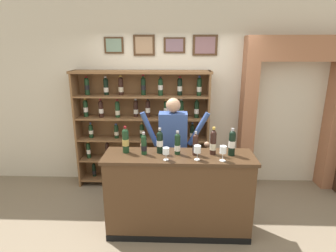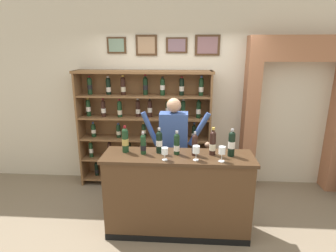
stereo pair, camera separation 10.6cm
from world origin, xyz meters
name	(u,v)px [view 1 (the left image)]	position (x,y,z in m)	size (l,w,h in m)	color
ground_plane	(173,230)	(0.00, 0.00, -0.01)	(14.00, 14.00, 0.02)	#7A6B56
back_wall	(175,93)	(0.00, 1.53, 1.54)	(12.00, 0.19, 3.08)	beige
wine_shelf	(143,125)	(-0.52, 1.29, 1.05)	(2.19, 0.36, 1.92)	brown
archway_doorway	(290,103)	(1.87, 1.39, 1.40)	(1.59, 0.45, 2.44)	#9E6647
tasting_counter	(178,194)	(0.07, 0.00, 0.52)	(1.80, 0.51, 1.04)	#4C331E
shopkeeper	(173,143)	(-0.01, 0.57, 0.99)	(0.97, 0.22, 1.62)	#2D3347
tasting_bottle_vin_santo	(126,140)	(-0.57, 0.06, 1.19)	(0.08, 0.08, 0.33)	#19381E
tasting_bottle_bianco	(144,144)	(-0.35, 0.02, 1.16)	(0.07, 0.07, 0.27)	#19381E
tasting_bottle_prosecco	(160,141)	(-0.16, 0.07, 1.18)	(0.08, 0.08, 0.31)	black
tasting_bottle_super_tuscan	(177,144)	(0.05, 0.03, 1.17)	(0.07, 0.07, 0.29)	black
tasting_bottle_brunello	(195,144)	(0.26, 0.02, 1.17)	(0.07, 0.07, 0.29)	black
tasting_bottle_riserva	(213,142)	(0.47, 0.05, 1.19)	(0.07, 0.07, 0.34)	black
tasting_bottle_chianti	(232,142)	(0.69, 0.02, 1.20)	(0.08, 0.08, 0.33)	black
wine_glass_left	(166,152)	(-0.08, -0.15, 1.14)	(0.07, 0.07, 0.15)	silver
wine_glass_center	(197,150)	(0.27, -0.14, 1.16)	(0.08, 0.08, 0.17)	silver
wine_glass_right	(223,150)	(0.56, -0.15, 1.16)	(0.08, 0.08, 0.18)	silver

